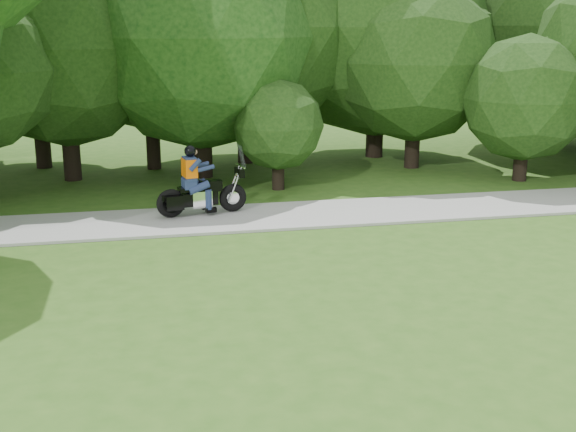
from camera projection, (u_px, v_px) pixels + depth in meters
name	position (u px, v px, depth m)	size (l,w,h in m)	color
walkway	(390.00, 210.00, 16.17)	(60.00, 2.20, 0.06)	#A9A9A3
tree_line	(347.00, 39.00, 21.52)	(40.02, 12.07, 7.46)	black
touring_motorcycle	(196.00, 190.00, 15.48)	(2.01, 0.84, 1.54)	black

